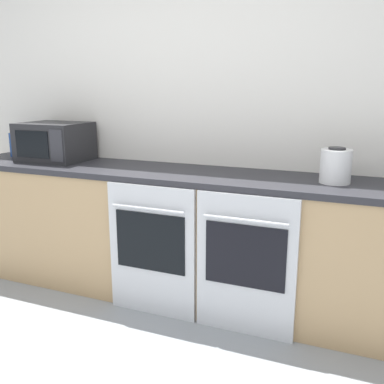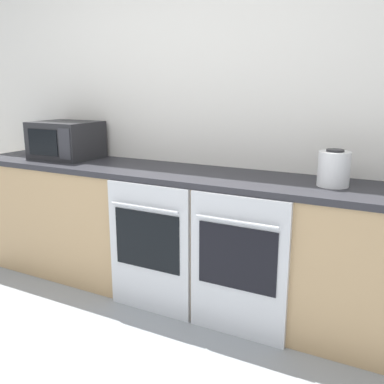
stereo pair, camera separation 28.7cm
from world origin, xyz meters
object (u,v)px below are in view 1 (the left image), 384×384
microwave (55,142)px  kettle (336,166)px  bottle_blue (14,144)px  oven_left (152,251)px  oven_right (245,265)px

microwave → kettle: bearing=-1.1°
bottle_blue → kettle: bearing=-1.7°
oven_left → oven_right: same height
microwave → oven_left: bearing=-19.8°
oven_left → kettle: kettle is taller
oven_right → oven_left: bearing=180.0°
oven_left → microwave: 1.23m
bottle_blue → kettle: 2.51m
bottle_blue → kettle: bottle_blue is taller
microwave → kettle: 2.06m
oven_left → microwave: (-1.01, 0.36, 0.61)m
oven_left → microwave: size_ratio=1.76×
oven_right → bottle_blue: bearing=169.2°
oven_left → kettle: size_ratio=4.13×
oven_left → oven_right: 0.61m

